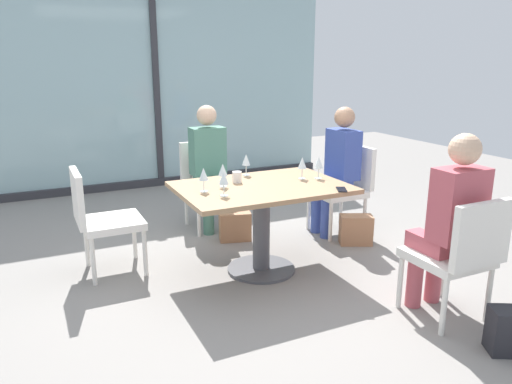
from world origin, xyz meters
TOP-DOWN VIEW (x-y plane):
  - ground_plane at (0.00, 0.00)m, footprint 12.00×12.00m
  - window_wall_backdrop at (0.00, 3.20)m, footprint 4.90×0.10m
  - dining_table_main at (0.00, 0.00)m, footprint 1.32×0.92m
  - chair_far_right at (1.19, 0.51)m, footprint 0.50×0.46m
  - chair_front_right at (0.80, -1.29)m, footprint 0.46×0.50m
  - chair_near_window at (0.00, 1.29)m, footprint 0.46×0.51m
  - chair_far_left at (-1.19, 0.51)m, footprint 0.50×0.46m
  - person_far_right at (1.08, 0.51)m, footprint 0.39×0.34m
  - person_front_right at (0.80, -1.18)m, footprint 0.34×0.39m
  - person_near_window at (-0.00, 1.18)m, footprint 0.34×0.39m
  - wine_glass_0 at (0.03, 0.37)m, footprint 0.07×0.07m
  - wine_glass_1 at (-0.29, 0.09)m, footprint 0.07×0.07m
  - wine_glass_2 at (0.53, -0.00)m, footprint 0.07×0.07m
  - wine_glass_3 at (-0.48, 0.01)m, footprint 0.07×0.07m
  - wine_glass_4 at (-0.38, -0.16)m, footprint 0.07×0.07m
  - wine_glass_5 at (0.40, 0.05)m, footprint 0.07×0.07m
  - coffee_cup at (-0.14, 0.17)m, footprint 0.08×0.08m
  - cell_phone_on_table at (0.49, -0.39)m, footprint 0.13×0.16m
  - handbag_0 at (1.07, 0.15)m, footprint 0.34×0.27m
  - handbag_2 at (0.08, 0.74)m, footprint 0.33×0.23m

SIDE VIEW (x-z plane):
  - ground_plane at x=0.00m, z-range 0.00..0.00m
  - handbag_0 at x=1.07m, z-range 0.00..0.28m
  - handbag_2 at x=0.08m, z-range 0.00..0.28m
  - chair_far_right at x=1.19m, z-range 0.06..0.93m
  - chair_front_right at x=0.80m, z-range 0.06..0.93m
  - chair_near_window at x=0.00m, z-range 0.06..0.93m
  - chair_far_left at x=-1.19m, z-range 0.06..0.93m
  - dining_table_main at x=0.00m, z-range 0.19..0.92m
  - person_far_right at x=1.08m, z-range 0.07..1.33m
  - person_front_right at x=0.80m, z-range 0.07..1.33m
  - person_near_window at x=0.00m, z-range 0.07..1.33m
  - cell_phone_on_table at x=0.49m, z-range 0.73..0.74m
  - coffee_cup at x=-0.14m, z-range 0.73..0.82m
  - wine_glass_0 at x=0.03m, z-range 0.77..0.95m
  - wine_glass_1 at x=-0.29m, z-range 0.77..0.95m
  - wine_glass_2 at x=0.53m, z-range 0.77..0.95m
  - wine_glass_3 at x=-0.48m, z-range 0.77..0.95m
  - wine_glass_4 at x=-0.38m, z-range 0.77..0.95m
  - wine_glass_5 at x=0.40m, z-range 0.77..0.95m
  - window_wall_backdrop at x=0.00m, z-range -0.14..2.56m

